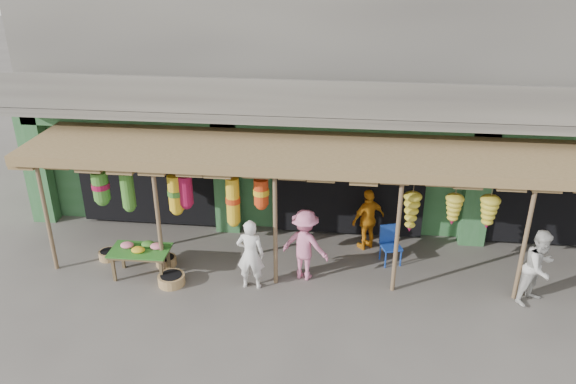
# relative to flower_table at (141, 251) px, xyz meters

# --- Properties ---
(ground) EXTENTS (80.00, 80.00, 0.00)m
(ground) POSITION_rel_flower_table_xyz_m (4.45, 0.24, -0.62)
(ground) COLOR #514C47
(ground) RESTS_ON ground
(building) EXTENTS (16.40, 6.80, 7.00)m
(building) POSITION_rel_flower_table_xyz_m (4.45, 5.11, 2.75)
(building) COLOR gray
(building) RESTS_ON ground
(awning) EXTENTS (14.00, 2.70, 2.79)m
(awning) POSITION_rel_flower_table_xyz_m (4.30, 1.04, 1.96)
(awning) COLOR brown
(awning) RESTS_ON ground
(flower_table) EXTENTS (1.29, 0.77, 0.77)m
(flower_table) POSITION_rel_flower_table_xyz_m (0.00, 0.00, 0.00)
(flower_table) COLOR brown
(flower_table) RESTS_ON ground
(blue_chair) EXTENTS (0.53, 0.54, 0.89)m
(blue_chair) POSITION_rel_flower_table_xyz_m (5.43, 1.21, -0.12)
(blue_chair) COLOR #173A99
(blue_chair) RESTS_ON ground
(basket_left) EXTENTS (0.61, 0.61, 0.19)m
(basket_left) POSITION_rel_flower_table_xyz_m (0.37, 0.46, -0.52)
(basket_left) COLOR brown
(basket_left) RESTS_ON ground
(basket_mid) EXTENTS (0.70, 0.70, 0.22)m
(basket_mid) POSITION_rel_flower_table_xyz_m (0.73, -0.28, -0.51)
(basket_mid) COLOR #A38B49
(basket_mid) RESTS_ON ground
(basket_right) EXTENTS (0.47, 0.47, 0.20)m
(basket_right) POSITION_rel_flower_table_xyz_m (-1.05, 0.57, -0.52)
(basket_right) COLOR #956D45
(basket_right) RESTS_ON ground
(person_front) EXTENTS (0.58, 0.38, 1.59)m
(person_front) POSITION_rel_flower_table_xyz_m (2.45, -0.17, 0.18)
(person_front) COLOR white
(person_front) RESTS_ON ground
(person_right) EXTENTS (1.00, 0.98, 1.63)m
(person_right) POSITION_rel_flower_table_xyz_m (8.30, -0.04, 0.20)
(person_right) COLOR beige
(person_right) RESTS_ON ground
(person_vendor) EXTENTS (0.94, 0.82, 1.52)m
(person_vendor) POSITION_rel_flower_table_xyz_m (4.93, 1.77, 0.14)
(person_vendor) COLOR orange
(person_vendor) RESTS_ON ground
(person_shopper) EXTENTS (1.18, 0.89, 1.62)m
(person_shopper) POSITION_rel_flower_table_xyz_m (3.56, 0.33, 0.19)
(person_shopper) COLOR pink
(person_shopper) RESTS_ON ground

